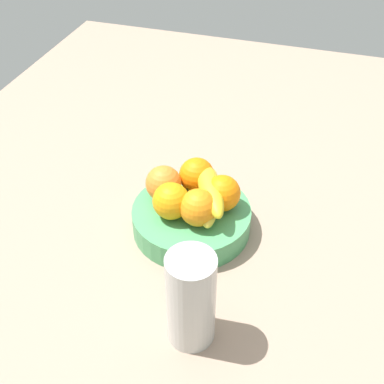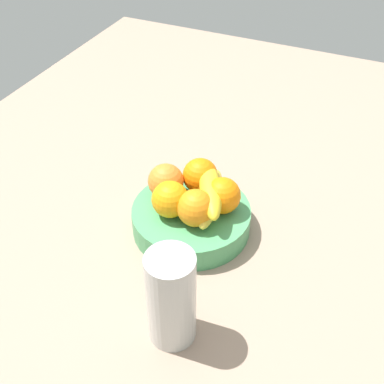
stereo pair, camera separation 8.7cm
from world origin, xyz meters
TOP-DOWN VIEW (x-y plane):
  - ground_plane at (0.00, 0.00)cm, footprint 180.00×140.00cm
  - fruit_bowl at (-0.35, -2.82)cm, footprint 22.71×22.71cm
  - orange_front_left at (2.61, -5.88)cm, footprint 6.92×6.92cm
  - orange_front_right at (2.86, -0.63)cm, footprint 6.92×6.92cm
  - orange_center at (-2.32, 2.44)cm, footprint 6.92×6.92cm
  - orange_back_left at (-6.14, -3.68)cm, footprint 6.92×6.92cm
  - orange_back_right at (-1.81, -8.97)cm, footprint 6.92×6.92cm
  - banana_bunch at (-2.38, -0.00)cm, footprint 17.46×11.34cm
  - thermos_tumbler at (23.07, 4.34)cm, footprint 7.49×7.49cm

SIDE VIEW (x-z plane):
  - ground_plane at x=0.00cm, z-range -3.00..0.00cm
  - fruit_bowl at x=-0.35cm, z-range 0.00..4.85cm
  - banana_bunch at x=-2.38cm, z-range 4.85..11.05cm
  - orange_front_left at x=2.61cm, z-range 4.85..11.76cm
  - orange_front_right at x=2.86cm, z-range 4.85..11.76cm
  - orange_center at x=-2.32cm, z-range 4.85..11.76cm
  - orange_back_left at x=-6.14cm, z-range 4.85..11.76cm
  - orange_back_right at x=-1.81cm, z-range 4.85..11.76cm
  - thermos_tumbler at x=23.07cm, z-range 0.00..17.06cm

